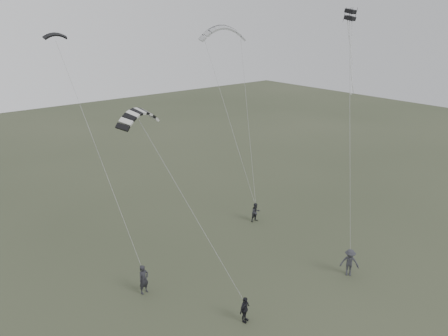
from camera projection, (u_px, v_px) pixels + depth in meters
ground at (258, 292)px, 28.18m from camera, size 140.00×140.00×0.00m
flyer_left at (144, 279)px, 27.80m from camera, size 0.79×0.59×1.98m
flyer_right at (256, 212)px, 37.65m from camera, size 0.86×0.70×1.68m
flyer_center at (245, 310)px, 25.22m from camera, size 1.03×0.66×1.62m
flyer_far at (350, 262)px, 29.72m from camera, size 1.36×1.44×1.96m
kite_dark_small at (55, 34)px, 27.88m from camera, size 1.49×0.71×0.60m
kite_pale_large at (223, 27)px, 37.69m from camera, size 4.27×2.81×1.84m
kite_striped at (138, 111)px, 26.12m from camera, size 3.40×2.24×1.42m
kite_box at (350, 15)px, 29.98m from camera, size 0.72×0.83×0.82m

